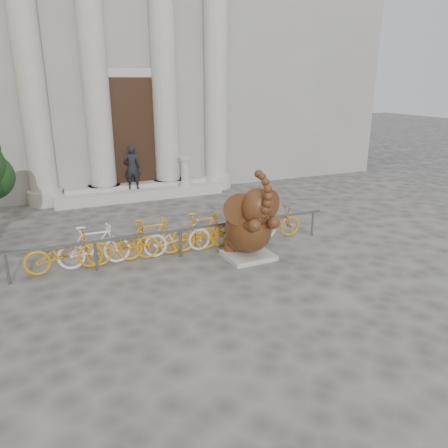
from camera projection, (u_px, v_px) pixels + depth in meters
name	position (u px, v px, depth m)	size (l,w,h in m)	color
ground	(261.00, 320.00, 7.85)	(80.00, 80.00, 0.00)	#474442
classical_building	(103.00, 35.00, 18.98)	(22.00, 10.70, 12.00)	gray
entrance_steps	(140.00, 193.00, 15.98)	(6.00, 1.20, 0.36)	#A8A59E
elephant_statue	(249.00, 226.00, 10.34)	(1.49, 1.66, 2.22)	#A8A59E
bike_rack	(177.00, 234.00, 10.72)	(8.00, 0.53, 1.00)	slate
pedestrian	(132.00, 167.00, 15.53)	(0.58, 0.38, 1.59)	black
balustrade_post	(185.00, 172.00, 16.13)	(0.44, 0.44, 1.07)	#A8A59E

